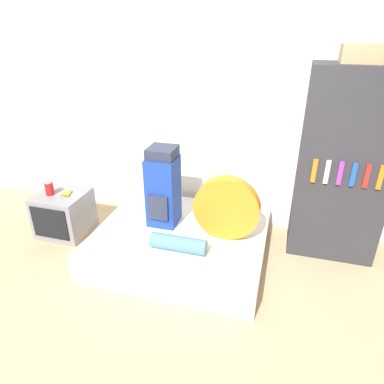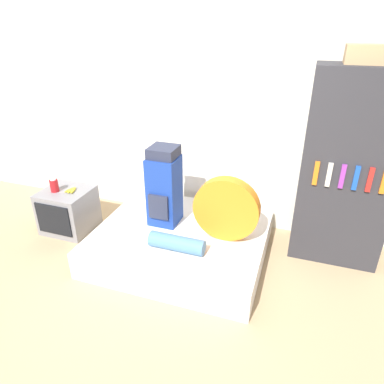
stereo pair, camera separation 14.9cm
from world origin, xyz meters
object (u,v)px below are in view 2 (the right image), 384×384
bookshelf (347,171)px  cardboard_box (366,54)px  backpack (164,187)px  television (68,210)px  canister (54,185)px  tent_bag (226,209)px  sleeping_roll (177,243)px

bookshelf → cardboard_box: cardboard_box is taller
backpack → bookshelf: 1.75m
television → cardboard_box: (2.82, 0.50, 1.70)m
backpack → canister: 1.28m
backpack → tent_bag: (0.67, -0.09, -0.08)m
television → cardboard_box: 3.33m
tent_bag → sleeping_roll: tent_bag is taller
backpack → canister: size_ratio=5.30×
cardboard_box → sleeping_roll: bearing=-147.6°
sleeping_roll → canister: (-1.57, 0.32, 0.21)m
backpack → sleeping_roll: (0.30, -0.44, -0.33)m
tent_bag → television: bearing=179.6°
canister → cardboard_box: size_ratio=0.48×
television → bookshelf: 2.99m
tent_bag → sleeping_roll: 0.56m
tent_bag → sleeping_roll: (-0.37, -0.35, -0.24)m
bookshelf → cardboard_box: size_ratio=5.85×
bookshelf → canister: bearing=-170.0°
tent_bag → cardboard_box: 1.74m
sleeping_roll → bookshelf: 1.72m
television → canister: (-0.09, -0.04, 0.32)m
television → bookshelf: bookshelf is taller
television → bookshelf: size_ratio=0.28×
tent_bag → bookshelf: bearing=25.6°
sleeping_roll → canister: size_ratio=3.38×
tent_bag → television: (-1.85, 0.01, -0.35)m
tent_bag → bookshelf: size_ratio=0.34×
tent_bag → sleeping_roll: size_ratio=1.21×
tent_bag → cardboard_box: size_ratio=1.97×
television → canister: size_ratio=3.41×
television → canister: 0.33m
tent_bag → television: 1.88m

